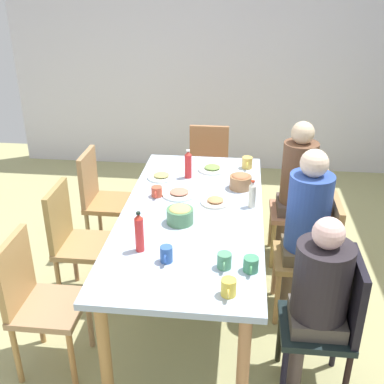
{
  "coord_description": "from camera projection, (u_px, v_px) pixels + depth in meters",
  "views": [
    {
      "loc": [
        2.86,
        0.32,
        2.29
      ],
      "look_at": [
        0.0,
        0.0,
        0.92
      ],
      "focal_mm": 44.4,
      "sensor_mm": 36.0,
      "label": 1
    }
  ],
  "objects": [
    {
      "name": "cup_2",
      "position": [
        224.0,
        261.0,
        2.63
      ],
      "size": [
        0.12,
        0.08,
        0.09
      ],
      "color": "#4E9169",
      "rests_on": "dining_table"
    },
    {
      "name": "bottle_1",
      "position": [
        252.0,
        195.0,
        3.28
      ],
      "size": [
        0.05,
        0.05,
        0.2
      ],
      "color": "#EEE3C4",
      "rests_on": "dining_table"
    },
    {
      "name": "cup_4",
      "position": [
        247.0,
        163.0,
        3.93
      ],
      "size": [
        0.12,
        0.08,
        0.1
      ],
      "color": "#E7BE55",
      "rests_on": "dining_table"
    },
    {
      "name": "person_3",
      "position": [
        318.0,
        292.0,
        2.59
      ],
      "size": [
        0.31,
        0.31,
        1.14
      ],
      "color": "#564747",
      "rests_on": "ground_plane"
    },
    {
      "name": "bowl_1",
      "position": [
        180.0,
        214.0,
        3.09
      ],
      "size": [
        0.18,
        0.18,
        0.12
      ],
      "color": "#4D8055",
      "rests_on": "dining_table"
    },
    {
      "name": "person_0",
      "position": [
        306.0,
        221.0,
        3.19
      ],
      "size": [
        0.3,
        0.3,
        1.25
      ],
      "color": "brown",
      "rests_on": "ground_plane"
    },
    {
      "name": "cup_0",
      "position": [
        251.0,
        265.0,
        2.6
      ],
      "size": [
        0.12,
        0.08,
        0.08
      ],
      "color": "#428963",
      "rests_on": "dining_table"
    },
    {
      "name": "bottle_0",
      "position": [
        139.0,
        233.0,
        2.76
      ],
      "size": [
        0.05,
        0.05,
        0.26
      ],
      "color": "red",
      "rests_on": "dining_table"
    },
    {
      "name": "bottle_2",
      "position": [
        188.0,
        165.0,
        3.73
      ],
      "size": [
        0.06,
        0.06,
        0.23
      ],
      "color": "red",
      "rests_on": "dining_table"
    },
    {
      "name": "ground_plane",
      "position": [
        192.0,
        302.0,
        3.58
      ],
      "size": [
        6.47,
        6.47,
        0.0
      ],
      "primitive_type": "plane",
      "color": "tan"
    },
    {
      "name": "cup_5",
      "position": [
        229.0,
        287.0,
        2.41
      ],
      "size": [
        0.12,
        0.08,
        0.09
      ],
      "color": "yellow",
      "rests_on": "dining_table"
    },
    {
      "name": "plate_2",
      "position": [
        179.0,
        193.0,
        3.48
      ],
      "size": [
        0.25,
        0.25,
        0.04
      ],
      "color": "white",
      "rests_on": "dining_table"
    },
    {
      "name": "cup_3",
      "position": [
        157.0,
        192.0,
        3.45
      ],
      "size": [
        0.11,
        0.08,
        0.08
      ],
      "color": "#CB5238",
      "rests_on": "dining_table"
    },
    {
      "name": "chair_1",
      "position": [
        101.0,
        195.0,
        4.07
      ],
      "size": [
        0.4,
        0.4,
        0.9
      ],
      "color": "#AE7D47",
      "rests_on": "ground_plane"
    },
    {
      "name": "chair_6",
      "position": [
        305.0,
        205.0,
        3.9
      ],
      "size": [
        0.4,
        0.4,
        0.9
      ],
      "color": "#B77958",
      "rests_on": "ground_plane"
    },
    {
      "name": "chair_3",
      "position": [
        331.0,
        318.0,
        2.65
      ],
      "size": [
        0.4,
        0.4,
        0.9
      ],
      "color": "black",
      "rests_on": "ground_plane"
    },
    {
      "name": "chair_4",
      "position": [
        36.0,
        297.0,
        2.82
      ],
      "size": [
        0.4,
        0.4,
        0.9
      ],
      "color": "#A6805B",
      "rests_on": "ground_plane"
    },
    {
      "name": "person_6",
      "position": [
        296.0,
        182.0,
        3.82
      ],
      "size": [
        0.3,
        0.3,
        1.22
      ],
      "color": "brown",
      "rests_on": "ground_plane"
    },
    {
      "name": "wall_left",
      "position": [
        218.0,
        60.0,
        5.49
      ],
      "size": [
        0.12,
        4.9,
        2.6
      ],
      "primitive_type": "cube",
      "color": "silver",
      "rests_on": "ground_plane"
    },
    {
      "name": "chair_5",
      "position": [
        208.0,
        167.0,
        4.64
      ],
      "size": [
        0.4,
        0.4,
        0.9
      ],
      "color": "#AA765A",
      "rests_on": "ground_plane"
    },
    {
      "name": "bowl_0",
      "position": [
        241.0,
        181.0,
        3.57
      ],
      "size": [
        0.17,
        0.17,
        0.12
      ],
      "color": "#9E6F45",
      "rests_on": "dining_table"
    },
    {
      "name": "plate_3",
      "position": [
        161.0,
        176.0,
        3.76
      ],
      "size": [
        0.22,
        0.22,
        0.04
      ],
      "color": "white",
      "rests_on": "dining_table"
    },
    {
      "name": "chair_0",
      "position": [
        316.0,
        251.0,
        3.28
      ],
      "size": [
        0.4,
        0.4,
        0.9
      ],
      "color": "#A98149",
      "rests_on": "ground_plane"
    },
    {
      "name": "cup_1",
      "position": [
        166.0,
        254.0,
        2.68
      ],
      "size": [
        0.11,
        0.07,
        0.1
      ],
      "color": "#315BA1",
      "rests_on": "dining_table"
    },
    {
      "name": "chair_2",
      "position": [
        74.0,
        237.0,
        3.45
      ],
      "size": [
        0.4,
        0.4,
        0.9
      ],
      "color": "#A78251",
      "rests_on": "ground_plane"
    },
    {
      "name": "plate_1",
      "position": [
        212.0,
        169.0,
        3.9
      ],
      "size": [
        0.24,
        0.24,
        0.04
      ],
      "color": "white",
      "rests_on": "dining_table"
    },
    {
      "name": "plate_0",
      "position": [
        215.0,
        201.0,
        3.36
      ],
      "size": [
        0.21,
        0.21,
        0.04
      ],
      "color": "beige",
      "rests_on": "dining_table"
    },
    {
      "name": "dining_table",
      "position": [
        192.0,
        222.0,
        3.28
      ],
      "size": [
        2.09,
        0.96,
        0.77
      ],
      "color": "#ABBED8",
      "rests_on": "ground_plane"
    }
  ]
}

